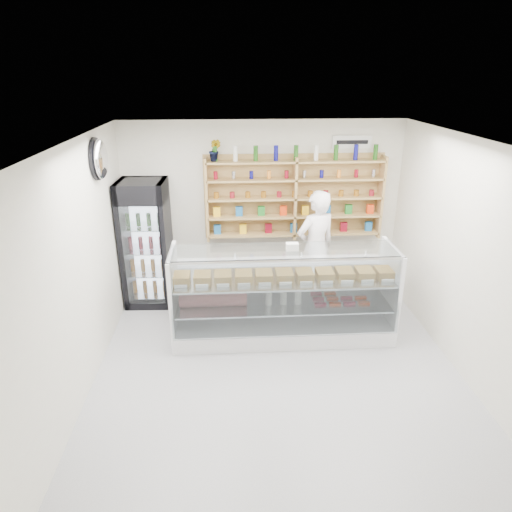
{
  "coord_description": "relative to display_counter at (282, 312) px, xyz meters",
  "views": [
    {
      "loc": [
        -0.57,
        -4.72,
        3.48
      ],
      "look_at": [
        -0.21,
        0.9,
        1.19
      ],
      "focal_mm": 32.0,
      "sensor_mm": 36.0,
      "label": 1
    }
  ],
  "objects": [
    {
      "name": "display_counter",
      "position": [
        0.0,
        0.0,
        0.0
      ],
      "size": [
        3.01,
        0.9,
        1.31
      ],
      "color": "white",
      "rests_on": "floor"
    },
    {
      "name": "room",
      "position": [
        -0.15,
        -0.86,
        1.04
      ],
      "size": [
        5.0,
        5.0,
        5.0
      ],
      "color": "#AEADB2",
      "rests_on": "ground"
    },
    {
      "name": "security_mirror",
      "position": [
        -2.32,
        0.34,
        2.09
      ],
      "size": [
        0.15,
        0.5,
        0.5
      ],
      "primitive_type": "ellipsoid",
      "color": "silver",
      "rests_on": "left_wall"
    },
    {
      "name": "wall_shelving",
      "position": [
        0.35,
        1.48,
        1.23
      ],
      "size": [
        2.84,
        0.28,
        1.33
      ],
      "color": "#A97E50",
      "rests_on": "back_wall"
    },
    {
      "name": "potted_plant",
      "position": [
        -0.9,
        1.48,
        2.0
      ],
      "size": [
        0.23,
        0.2,
        0.34
      ],
      "primitive_type": "imported",
      "rotation": [
        0.0,
        0.0,
        -0.34
      ],
      "color": "#1E6626",
      "rests_on": "wall_shelving"
    },
    {
      "name": "shop_worker",
      "position": [
        0.62,
        0.98,
        0.56
      ],
      "size": [
        0.79,
        0.67,
        1.84
      ],
      "primitive_type": "imported",
      "rotation": [
        0.0,
        0.0,
        3.55
      ],
      "color": "white",
      "rests_on": "floor"
    },
    {
      "name": "wall_sign",
      "position": [
        1.25,
        1.61,
        2.09
      ],
      "size": [
        0.62,
        0.03,
        0.2
      ],
      "primitive_type": "cube",
      "color": "white",
      "rests_on": "back_wall"
    },
    {
      "name": "drinks_cooler",
      "position": [
        -2.0,
        1.16,
        0.64
      ],
      "size": [
        0.74,
        0.72,
        1.98
      ],
      "rotation": [
        0.0,
        0.0,
        -0.04
      ],
      "color": "black",
      "rests_on": "floor"
    }
  ]
}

